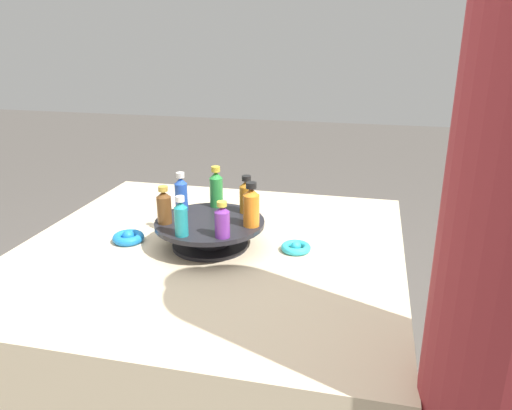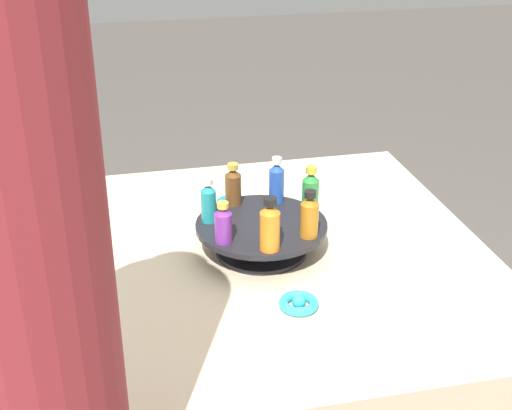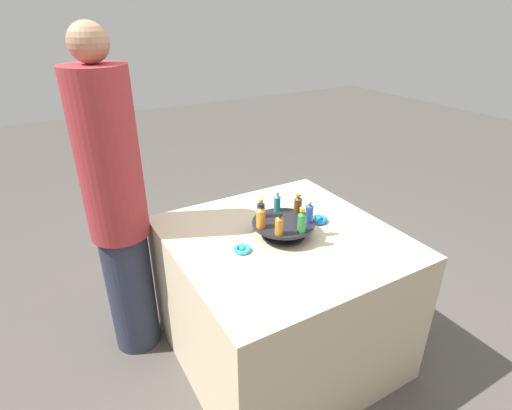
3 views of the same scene
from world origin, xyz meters
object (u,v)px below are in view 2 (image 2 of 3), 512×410
at_px(bottle_amber, 309,216).
at_px(ribbon_bow_blue, 232,204).
at_px(bottle_green, 310,193).
at_px(bottle_brown, 233,186).
at_px(bottle_orange, 270,226).
at_px(display_stand, 261,234).
at_px(bottle_blue, 277,181).
at_px(bottle_teal, 208,202).
at_px(ribbon_bow_teal, 299,303).
at_px(bottle_purple, 223,224).

height_order(bottle_amber, ribbon_bow_blue, bottle_amber).
height_order(bottle_green, bottle_brown, bottle_green).
relative_size(bottle_amber, bottle_orange, 0.90).
relative_size(display_stand, bottle_blue, 2.66).
height_order(bottle_brown, bottle_orange, bottle_orange).
height_order(display_stand, bottle_amber, bottle_amber).
xyz_separation_m(bottle_green, ribbon_bow_blue, (0.14, -0.21, -0.11)).
xyz_separation_m(bottle_teal, ribbon_bow_teal, (-0.13, 0.26, -0.11)).
xyz_separation_m(bottle_amber, bottle_blue, (0.03, -0.18, 0.00)).
bearing_deg(bottle_green, ribbon_bow_blue, -57.03).
xyz_separation_m(bottle_green, bottle_purple, (0.21, 0.08, -0.01)).
xyz_separation_m(bottle_amber, bottle_brown, (0.12, -0.19, -0.00)).
height_order(bottle_blue, bottle_purple, bottle_blue).
xyz_separation_m(ribbon_bow_blue, ribbon_bow_teal, (-0.04, 0.45, -0.00)).
relative_size(display_stand, bottle_teal, 2.87).
xyz_separation_m(bottle_purple, ribbon_bow_blue, (-0.07, -0.29, -0.10)).
relative_size(bottle_brown, bottle_teal, 0.99).
relative_size(display_stand, bottle_purple, 3.20).
bearing_deg(ribbon_bow_teal, bottle_green, -110.64).
bearing_deg(bottle_amber, ribbon_bow_blue, -70.81).
distance_m(bottle_blue, bottle_teal, 0.18).
bearing_deg(bottle_teal, bottle_amber, 149.64).
distance_m(bottle_teal, ribbon_bow_teal, 0.31).
distance_m(bottle_blue, bottle_purple, 0.22).
relative_size(bottle_brown, bottle_orange, 0.86).
xyz_separation_m(bottle_teal, bottle_orange, (-0.10, 0.15, 0.01)).
bearing_deg(bottle_amber, bottle_orange, 21.07).
distance_m(display_stand, bottle_orange, 0.14).
bearing_deg(bottle_brown, bottle_amber, 123.93).
height_order(bottle_amber, ribbon_bow_teal, bottle_amber).
bearing_deg(bottle_brown, display_stand, 111.07).
bearing_deg(ribbon_bow_teal, bottle_purple, -54.01).
bearing_deg(bottle_amber, bottle_purple, -4.65).
bearing_deg(bottle_blue, ribbon_bow_teal, 83.73).
bearing_deg(bottle_amber, bottle_blue, -81.79).
bearing_deg(display_stand, bottle_blue, -120.36).
height_order(bottle_purple, ribbon_bow_blue, bottle_purple).
xyz_separation_m(bottle_blue, bottle_purple, (0.15, 0.16, -0.01)).
bearing_deg(ribbon_bow_blue, bottle_blue, 122.34).
xyz_separation_m(bottle_green, bottle_blue, (0.06, -0.08, -0.00)).
bearing_deg(bottle_purple, bottle_green, -158.93).
relative_size(bottle_green, bottle_teal, 1.15).
bearing_deg(display_stand, bottle_green, -171.79).
bearing_deg(bottle_orange, ribbon_bow_teal, 105.83).
bearing_deg(ribbon_bow_blue, ribbon_bow_teal, 95.64).
height_order(bottle_green, bottle_orange, same).
height_order(bottle_amber, bottle_brown, bottle_amber).
bearing_deg(bottle_purple, bottle_orange, 149.64).
bearing_deg(bottle_orange, bottle_green, -133.22).
xyz_separation_m(bottle_amber, bottle_teal, (0.19, -0.11, -0.00)).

